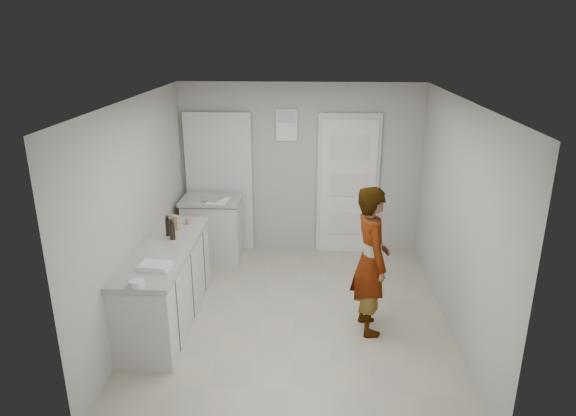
# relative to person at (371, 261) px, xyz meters

# --- Properties ---
(ground) EXTENTS (4.00, 4.00, 0.00)m
(ground) POSITION_rel_person_xyz_m (-0.82, 0.24, -0.83)
(ground) COLOR #ADA791
(ground) RESTS_ON ground
(room_shell) EXTENTS (4.00, 4.00, 4.00)m
(room_shell) POSITION_rel_person_xyz_m (-1.00, 2.19, 0.19)
(room_shell) COLOR #A8A79F
(room_shell) RESTS_ON ground
(main_counter) EXTENTS (0.64, 1.96, 0.93)m
(main_counter) POSITION_rel_person_xyz_m (-2.27, 0.04, -0.40)
(main_counter) COLOR silver
(main_counter) RESTS_ON ground
(side_counter) EXTENTS (0.84, 0.61, 0.93)m
(side_counter) POSITION_rel_person_xyz_m (-2.07, 1.79, -0.40)
(side_counter) COLOR silver
(side_counter) RESTS_ON ground
(person) EXTENTS (0.50, 0.67, 1.66)m
(person) POSITION_rel_person_xyz_m (0.00, 0.00, 0.00)
(person) COLOR silver
(person) RESTS_ON ground
(cake_mix_box) EXTENTS (0.12, 0.09, 0.18)m
(cake_mix_box) POSITION_rel_person_xyz_m (-2.26, 0.56, 0.18)
(cake_mix_box) COLOR olive
(cake_mix_box) RESTS_ON main_counter
(spice_jar) EXTENTS (0.06, 0.06, 0.09)m
(spice_jar) POSITION_rel_person_xyz_m (-2.16, 0.76, 0.14)
(spice_jar) COLOR #A2825C
(spice_jar) RESTS_ON main_counter
(oil_cruet_a) EXTENTS (0.06, 0.06, 0.25)m
(oil_cruet_a) POSITION_rel_person_xyz_m (-2.22, 0.27, 0.21)
(oil_cruet_a) COLOR black
(oil_cruet_a) RESTS_ON main_counter
(oil_cruet_b) EXTENTS (0.05, 0.05, 0.25)m
(oil_cruet_b) POSITION_rel_person_xyz_m (-2.30, 0.37, 0.21)
(oil_cruet_b) COLOR black
(oil_cruet_b) RESTS_ON main_counter
(baking_dish) EXTENTS (0.32, 0.24, 0.05)m
(baking_dish) POSITION_rel_person_xyz_m (-2.19, -0.49, 0.12)
(baking_dish) COLOR silver
(baking_dish) RESTS_ON main_counter
(egg_bowl) EXTENTS (0.14, 0.14, 0.05)m
(egg_bowl) POSITION_rel_person_xyz_m (-2.26, -0.86, 0.12)
(egg_bowl) COLOR silver
(egg_bowl) RESTS_ON main_counter
(papers) EXTENTS (0.29, 0.36, 0.01)m
(papers) POSITION_rel_person_xyz_m (-1.95, 1.66, 0.10)
(papers) COLOR white
(papers) RESTS_ON side_counter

